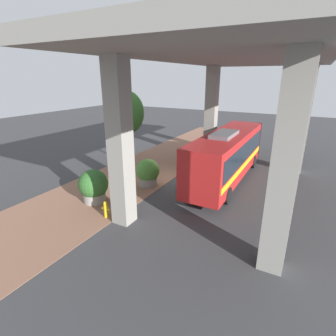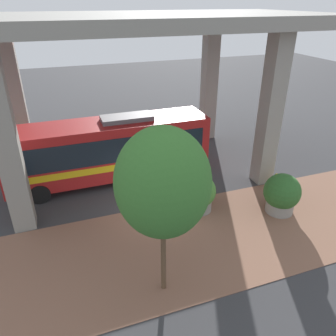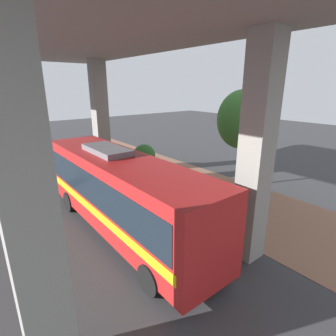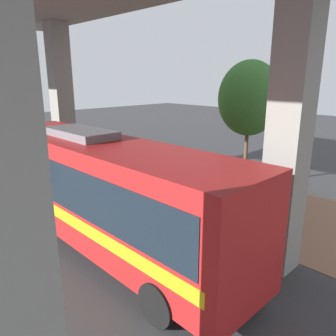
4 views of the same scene
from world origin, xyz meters
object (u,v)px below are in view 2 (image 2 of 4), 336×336
Objects in this scene: planter_middle at (282,194)px; bus at (109,148)px; planter_front at (199,194)px; street_tree_near at (163,183)px; fire_hydrant at (276,181)px.

bus is at bearing 50.26° from planter_middle.
street_tree_near is (-3.97, 3.14, 3.33)m from planter_front.
street_tree_near is at bearing 110.87° from planter_middle.
planter_front is at bearing 94.96° from fire_hydrant.
fire_hydrant is (-3.92, -7.99, -1.50)m from bus.
street_tree_near reaches higher than planter_front.
bus is 5.84× the size of planter_front.
planter_middle is (-1.82, 1.08, 0.50)m from fire_hydrant.
fire_hydrant is 0.50× the size of planter_front.
street_tree_near reaches higher than planter_middle.
street_tree_near reaches higher than fire_hydrant.
planter_front is at bearing -142.11° from bus.
fire_hydrant is at bearing -30.77° from planter_middle.
planter_middle is (-5.74, -6.90, -0.99)m from bus.
planter_middle is 0.33× the size of street_tree_near.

